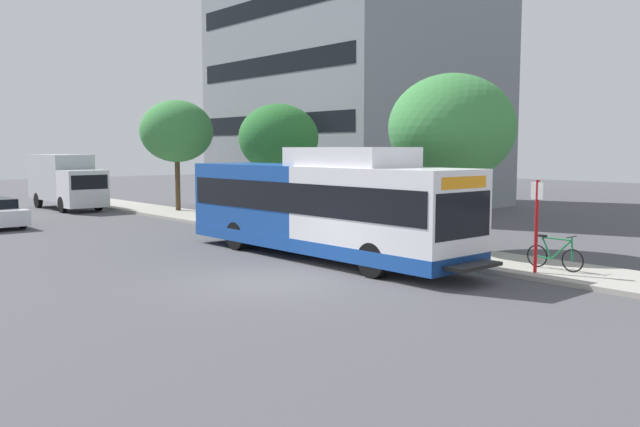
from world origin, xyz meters
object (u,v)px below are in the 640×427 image
object	(u,v)px
bicycle_parked	(555,255)
street_tree_near_stop	(452,128)
transit_bus	(321,207)
street_tree_far_block	(177,131)
box_truck_background	(66,180)
bus_stop_sign_pole	(537,219)
street_tree_mid_block	(279,138)

from	to	relation	value
bicycle_parked	street_tree_near_stop	xyz separation A→B (m)	(1.18, 4.66, 3.76)
transit_bus	bicycle_parked	world-z (taller)	transit_bus
street_tree_near_stop	bicycle_parked	bearing A→B (deg)	-104.18
transit_bus	street_tree_near_stop	distance (m)	5.42
bicycle_parked	street_tree_far_block	size ratio (longest dim) A/B	0.29
transit_bus	street_tree_near_stop	xyz separation A→B (m)	(4.35, -1.92, 2.62)
box_truck_background	street_tree_near_stop	bearing A→B (deg)	-80.45
bicycle_parked	bus_stop_sign_pole	bearing A→B (deg)	171.04
transit_bus	bicycle_parked	distance (m)	7.39
transit_bus	street_tree_mid_block	xyz separation A→B (m)	(4.01, 7.51, 2.37)
street_tree_far_block	transit_bus	bearing A→B (deg)	-103.38
box_truck_background	street_tree_mid_block	bearing A→B (deg)	-76.11
bus_stop_sign_pole	street_tree_far_block	size ratio (longest dim) A/B	0.42
bus_stop_sign_pole	bicycle_parked	size ratio (longest dim) A/B	1.48
street_tree_near_stop	street_tree_mid_block	distance (m)	9.43
street_tree_near_stop	street_tree_mid_block	bearing A→B (deg)	92.02
bicycle_parked	street_tree_mid_block	bearing A→B (deg)	86.56
bicycle_parked	transit_bus	bearing A→B (deg)	115.71
bus_stop_sign_pole	street_tree_mid_block	bearing A→B (deg)	83.20
bicycle_parked	street_tree_near_stop	bearing A→B (deg)	75.82
bicycle_parked	box_truck_background	size ratio (longest dim) A/B	0.25
transit_bus	street_tree_near_stop	size ratio (longest dim) A/B	2.02
transit_bus	bicycle_parked	size ratio (longest dim) A/B	6.96
transit_bus	bus_stop_sign_pole	size ratio (longest dim) A/B	4.71
street_tree_near_stop	box_truck_background	world-z (taller)	street_tree_near_stop
box_truck_background	street_tree_far_block	bearing A→B (deg)	-58.81
street_tree_near_stop	street_tree_mid_block	size ratio (longest dim) A/B	1.10
street_tree_near_stop	street_tree_far_block	bearing A→B (deg)	91.01
bicycle_parked	box_truck_background	bearing A→B (deg)	95.86
bus_stop_sign_pole	street_tree_mid_block	distance (m)	14.27
box_truck_background	bicycle_parked	bearing A→B (deg)	-84.14
bicycle_parked	street_tree_mid_block	xyz separation A→B (m)	(0.85, 14.09, 3.52)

